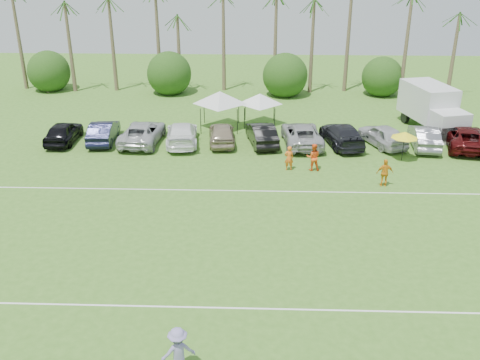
{
  "coord_description": "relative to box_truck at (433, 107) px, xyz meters",
  "views": [
    {
      "loc": [
        3.25,
        -16.81,
        14.38
      ],
      "look_at": [
        2.25,
        12.08,
        1.6
      ],
      "focal_mm": 40.0,
      "sensor_mm": 36.0,
      "label": 1
    }
  ],
  "objects": [
    {
      "name": "parked_car_7",
      "position": [
        -7.97,
        -3.92,
        -1.13
      ],
      "size": [
        3.36,
        6.11,
        1.68
      ],
      "primitive_type": "imported",
      "rotation": [
        0.0,
        0.0,
        3.32
      ],
      "color": "black",
      "rests_on": "ground"
    },
    {
      "name": "canopy_tent_left",
      "position": [
        -17.71,
        -0.17,
        1.24
      ],
      "size": [
        4.63,
        4.63,
        3.75
      ],
      "color": "black",
      "rests_on": "ground"
    },
    {
      "name": "parked_car_3",
      "position": [
        -20.46,
        -4.1,
        -1.13
      ],
      "size": [
        2.97,
        6.01,
        1.68
      ],
      "primitive_type": "imported",
      "rotation": [
        0.0,
        0.0,
        3.25
      ],
      "color": "white",
      "rests_on": "ground"
    },
    {
      "name": "palm_tree_1",
      "position": [
        -34.79,
        11.25,
        6.39
      ],
      "size": [
        2.4,
        2.4,
        9.9
      ],
      "color": "brown",
      "rests_on": "ground"
    },
    {
      "name": "palm_tree_5",
      "position": [
        -17.79,
        11.25,
        6.39
      ],
      "size": [
        2.4,
        2.4,
        9.9
      ],
      "color": "brown",
      "rests_on": "ground"
    },
    {
      "name": "palm_tree_10",
      "position": [
        5.21,
        11.25,
        7.25
      ],
      "size": [
        2.4,
        2.4,
        10.9
      ],
      "color": "brown",
      "rests_on": "ground"
    },
    {
      "name": "sideline_player_b",
      "position": [
        -10.68,
        -9.16,
        -1.0
      ],
      "size": [
        0.95,
        0.74,
        1.93
      ],
      "primitive_type": "imported",
      "rotation": [
        0.0,
        0.0,
        3.15
      ],
      "color": "#FF5C1C",
      "rests_on": "ground"
    },
    {
      "name": "ground",
      "position": [
        -17.79,
        -26.75,
        -1.97
      ],
      "size": [
        120.0,
        120.0,
        0.0
      ],
      "primitive_type": "plane",
      "color": "#3E6D20",
      "rests_on": "ground"
    },
    {
      "name": "parked_car_5",
      "position": [
        -14.22,
        -3.97,
        -1.13
      ],
      "size": [
        2.73,
        5.34,
        1.68
      ],
      "primitive_type": "imported",
      "rotation": [
        0.0,
        0.0,
        3.34
      ],
      "color": "black",
      "rests_on": "ground"
    },
    {
      "name": "palm_tree_4",
      "position": [
        -21.79,
        11.25,
        5.51
      ],
      "size": [
        2.4,
        2.4,
        8.9
      ],
      "color": "brown",
      "rests_on": "ground"
    },
    {
      "name": "palm_tree_2",
      "position": [
        -29.79,
        11.25,
        7.25
      ],
      "size": [
        2.4,
        2.4,
        10.9
      ],
      "color": "brown",
      "rests_on": "ground"
    },
    {
      "name": "bush_tree_1",
      "position": [
        -23.79,
        12.25,
        -0.17
      ],
      "size": [
        4.0,
        4.0,
        4.0
      ],
      "color": "brown",
      "rests_on": "ground"
    },
    {
      "name": "parked_car_4",
      "position": [
        -17.34,
        -3.92,
        -1.13
      ],
      "size": [
        2.43,
        5.09,
        1.68
      ],
      "primitive_type": "imported",
      "rotation": [
        0.0,
        0.0,
        3.23
      ],
      "color": "gray",
      "rests_on": "ground"
    },
    {
      "name": "field_lines",
      "position": [
        -17.79,
        -18.75,
        -1.96
      ],
      "size": [
        80.0,
        12.1,
        0.01
      ],
      "color": "white",
      "rests_on": "ground"
    },
    {
      "name": "parked_car_10",
      "position": [
        1.39,
        -4.25,
        -1.13
      ],
      "size": [
        3.85,
        6.45,
        1.68
      ],
      "primitive_type": "imported",
      "rotation": [
        0.0,
        0.0,
        2.96
      ],
      "color": "#420A0B",
      "rests_on": "ground"
    },
    {
      "name": "sideline_player_c",
      "position": [
        -6.31,
        -11.68,
        -1.05
      ],
      "size": [
        1.09,
        0.48,
        1.84
      ],
      "primitive_type": "imported",
      "rotation": [
        0.0,
        0.0,
        3.17
      ],
      "color": "orange",
      "rests_on": "ground"
    },
    {
      "name": "palm_tree_8",
      "position": [
        -4.79,
        11.25,
        5.51
      ],
      "size": [
        2.4,
        2.4,
        8.9
      ],
      "color": "brown",
      "rests_on": "ground"
    },
    {
      "name": "parked_car_6",
      "position": [
        -11.09,
        -3.99,
        -1.13
      ],
      "size": [
        3.2,
        6.22,
        1.68
      ],
      "primitive_type": "imported",
      "rotation": [
        0.0,
        0.0,
        3.21
      ],
      "color": "#A4A4A4",
      "rests_on": "ground"
    },
    {
      "name": "palm_tree_6",
      "position": [
        -13.79,
        11.25,
        7.25
      ],
      "size": [
        2.4,
        2.4,
        10.9
      ],
      "color": "brown",
      "rests_on": "ground"
    },
    {
      "name": "bush_tree_3",
      "position": [
        -1.79,
        12.25,
        -0.17
      ],
      "size": [
        4.0,
        4.0,
        4.0
      ],
      "color": "brown",
      "rests_on": "ground"
    },
    {
      "name": "box_truck",
      "position": [
        0.0,
        0.0,
        0.0
      ],
      "size": [
        4.33,
        7.57,
        3.68
      ],
      "rotation": [
        0.0,
        0.0,
        0.25
      ],
      "color": "silver",
      "rests_on": "ground"
    },
    {
      "name": "sideline_player_a",
      "position": [
        -12.35,
        -9.17,
        -1.09
      ],
      "size": [
        0.69,
        0.51,
        1.75
      ],
      "primitive_type": "imported",
      "rotation": [
        0.0,
        0.0,
        3.29
      ],
      "color": "orange",
      "rests_on": "ground"
    },
    {
      "name": "market_umbrella",
      "position": [
        -4.03,
        -7.06,
        -0.03
      ],
      "size": [
        1.94,
        1.94,
        2.16
      ],
      "color": "black",
      "rests_on": "ground"
    },
    {
      "name": "canopy_tent_right",
      "position": [
        -14.38,
        0.96,
        0.78
      ],
      "size": [
        3.96,
        3.96,
        3.21
      ],
      "color": "black",
      "rests_on": "ground"
    },
    {
      "name": "parked_car_9",
      "position": [
        -1.73,
        -4.26,
        -1.13
      ],
      "size": [
        2.27,
        5.25,
        1.68
      ],
      "primitive_type": "imported",
      "rotation": [
        0.0,
        0.0,
        3.04
      ],
      "color": "slate",
      "rests_on": "ground"
    },
    {
      "name": "bush_tree_0",
      "position": [
        -36.79,
        12.25,
        -0.17
      ],
      "size": [
        4.0,
        4.0,
        4.0
      ],
      "color": "brown",
      "rests_on": "ground"
    },
    {
      "name": "parked_car_2",
      "position": [
        -23.58,
        -4.0,
        -1.13
      ],
      "size": [
        3.1,
        6.18,
        1.68
      ],
      "primitive_type": "imported",
      "rotation": [
        0.0,
        0.0,
        3.09
      ],
      "color": "#B1B2B4",
      "rests_on": "ground"
    },
    {
      "name": "parked_car_1",
      "position": [
        -26.7,
        -3.89,
        -1.13
      ],
      "size": [
        2.13,
        5.2,
        1.68
      ],
      "primitive_type": "imported",
      "rotation": [
        0.0,
        0.0,
        3.21
      ],
      "color": "black",
      "rests_on": "ground"
    },
    {
      "name": "palm_tree_0",
      "position": [
        -39.79,
        11.25,
        5.51
      ],
      "size": [
        2.4,
        2.4,
        8.9
      ],
      "color": "brown",
      "rests_on": "ground"
    },
    {
      "name": "parked_car_8",
      "position": [
        -4.85,
        -3.95,
        -1.13
      ],
      "size": [
        3.61,
        5.31,
        1.68
      ],
      "primitive_type": "imported",
      "rotation": [
        0.0,
        0.0,
        3.51
      ],
      "color": "#B8B8BB",
      "rests_on": "ground"
    },
    {
      "name": "palm_tree_9",
      "position": [
        0.21,
        11.25,
        6.39
      ],
      "size": [
        2.4,
        2.4,
        9.9
      ],
      "color": "brown",
      "rests_on": "ground"
    },
    {
      "name": "bush_tree_2",
      "position": [
        -11.79,
        12.25,
        -0.17
      ],
      "size": [
        4.0,
        4.0,
        4.0
      ],
      "color": "brown",
      "rests_on": "ground"
    },
    {
      "name": "frisbee_player",
      "position": [
        -17.28,
        -28.59,
        -0.99
      ],
      "size": [
        1.44,
        1.12,
        1.96
      ],
      "rotation": [
        0.0,
        0.0,
        3.49
      ],
      "color": "#877EB3",
      "rests_on": "ground"
    },
    {
      "name": "parked_car_0",
      "position": [
        -29.82,
        -4.1,
        -1.13
      ],
      "size": [
        2.01,
        4.94,
        1.68
      ],
      "primitive_type": "imported",
      "rotation": [
        0.0,
        0.0,
        3.15
      ],
      "color": "black",
      "rests_on": "ground"
    }
  ]
}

